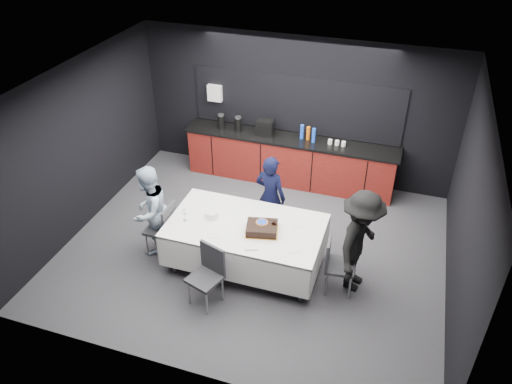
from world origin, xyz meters
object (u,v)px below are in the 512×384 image
at_px(chair_left, 164,226).
at_px(person_center, 270,196).
at_px(person_left, 150,211).
at_px(champagne_flute, 184,212).
at_px(plate_stack, 212,214).
at_px(chair_near, 208,271).
at_px(party_table, 246,232).
at_px(cake_assembly, 262,228).
at_px(chair_right, 335,261).
at_px(person_right, 360,242).

height_order(chair_left, person_center, person_center).
bearing_deg(person_left, champagne_flute, 87.39).
xyz_separation_m(plate_stack, person_left, (-1.00, -0.13, -0.07)).
bearing_deg(person_left, chair_near, 64.28).
distance_m(party_table, cake_assembly, 0.35).
xyz_separation_m(cake_assembly, chair_left, (-1.60, -0.05, -0.31)).
bearing_deg(person_left, cake_assembly, 95.63).
distance_m(champagne_flute, person_left, 0.67).
bearing_deg(plate_stack, chair_left, -168.94).
relative_size(cake_assembly, person_left, 0.37).
bearing_deg(champagne_flute, chair_left, 171.30).
xyz_separation_m(plate_stack, chair_right, (1.94, -0.13, -0.30)).
distance_m(champagne_flute, chair_left, 0.58).
bearing_deg(person_center, cake_assembly, 111.46).
xyz_separation_m(chair_near, person_center, (0.37, 1.76, 0.20)).
height_order(chair_left, chair_right, same).
bearing_deg(chair_right, person_right, 30.59).
relative_size(chair_left, chair_near, 1.00).
bearing_deg(chair_left, chair_right, 0.48).
distance_m(chair_left, chair_right, 2.71).
xyz_separation_m(plate_stack, chair_left, (-0.76, -0.15, -0.30)).
bearing_deg(chair_right, champagne_flute, -177.88).
distance_m(chair_right, chair_near, 1.82).
xyz_separation_m(chair_left, person_left, (-0.24, 0.02, 0.22)).
height_order(champagne_flute, person_center, person_center).
distance_m(cake_assembly, person_right, 1.41).
distance_m(chair_near, person_left, 1.52).
relative_size(person_left, person_right, 0.93).
bearing_deg(chair_near, chair_right, 24.96).
bearing_deg(cake_assembly, champagne_flute, -174.78).
height_order(chair_left, person_right, person_right).
relative_size(person_center, person_right, 0.90).
relative_size(champagne_flute, person_right, 0.14).
xyz_separation_m(cake_assembly, chair_right, (1.11, -0.02, -0.31)).
height_order(cake_assembly, chair_near, cake_assembly).
bearing_deg(person_right, chair_left, 105.33).
bearing_deg(plate_stack, champagne_flute, -149.01).
relative_size(chair_near, person_right, 0.56).
bearing_deg(party_table, chair_left, -174.69).
relative_size(person_center, person_left, 0.97).
bearing_deg(champagne_flute, party_table, 11.52).
relative_size(champagne_flute, chair_right, 0.24).
bearing_deg(plate_stack, person_right, 1.24).
relative_size(plate_stack, champagne_flute, 0.91).
xyz_separation_m(champagne_flute, person_center, (1.02, 1.08, -0.20)).
height_order(party_table, plate_stack, plate_stack).
distance_m(plate_stack, chair_left, 0.83).
height_order(cake_assembly, person_left, person_left).
xyz_separation_m(cake_assembly, champagne_flute, (-1.19, -0.11, 0.10)).
bearing_deg(cake_assembly, person_center, 99.53).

